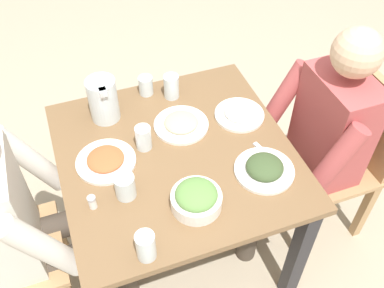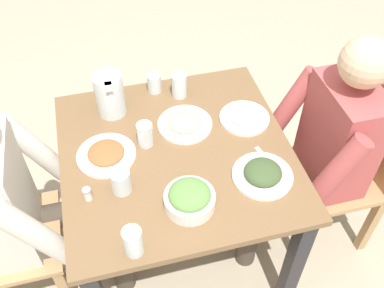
% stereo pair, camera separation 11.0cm
% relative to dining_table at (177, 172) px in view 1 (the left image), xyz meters
% --- Properties ---
extents(ground_plane, '(8.00, 8.00, 0.00)m').
position_rel_dining_table_xyz_m(ground_plane, '(0.00, 0.00, -0.59)').
color(ground_plane, tan).
extents(dining_table, '(0.89, 0.89, 0.71)m').
position_rel_dining_table_xyz_m(dining_table, '(0.00, 0.00, 0.00)').
color(dining_table, brown).
rests_on(dining_table, ground_plane).
extents(chair_near, '(0.40, 0.40, 0.85)m').
position_rel_dining_table_xyz_m(chair_near, '(-0.06, -0.79, -0.11)').
color(chair_near, tan).
rests_on(chair_near, ground_plane).
extents(diner_near, '(0.48, 0.53, 1.15)m').
position_rel_dining_table_xyz_m(diner_near, '(-0.06, -0.59, 0.03)').
color(diner_near, '#B24C4C').
rests_on(diner_near, ground_plane).
extents(diner_far, '(0.48, 0.53, 1.15)m').
position_rel_dining_table_xyz_m(diner_far, '(-0.05, 0.59, 0.03)').
color(diner_far, silver).
rests_on(diner_far, ground_plane).
extents(water_pitcher, '(0.16, 0.12, 0.19)m').
position_rel_dining_table_xyz_m(water_pitcher, '(0.29, 0.21, 0.21)').
color(water_pitcher, silver).
rests_on(water_pitcher, dining_table).
extents(salad_bowl, '(0.18, 0.18, 0.09)m').
position_rel_dining_table_xyz_m(salad_bowl, '(-0.26, 0.01, 0.16)').
color(salad_bowl, white).
rests_on(salad_bowl, dining_table).
extents(plate_beans, '(0.22, 0.22, 0.04)m').
position_rel_dining_table_xyz_m(plate_beans, '(0.13, -0.07, 0.13)').
color(plate_beans, white).
rests_on(plate_beans, dining_table).
extents(plate_rice_curry, '(0.23, 0.23, 0.04)m').
position_rel_dining_table_xyz_m(plate_rice_curry, '(0.04, 0.27, 0.13)').
color(plate_rice_curry, white).
rests_on(plate_rice_curry, dining_table).
extents(plate_dolmas, '(0.23, 0.23, 0.06)m').
position_rel_dining_table_xyz_m(plate_dolmas, '(-0.20, -0.28, 0.14)').
color(plate_dolmas, white).
rests_on(plate_dolmas, dining_table).
extents(plate_yoghurt, '(0.21, 0.21, 0.05)m').
position_rel_dining_table_xyz_m(plate_yoghurt, '(0.10, -0.32, 0.13)').
color(plate_yoghurt, white).
rests_on(plate_yoghurt, dining_table).
extents(water_glass_far_right, '(0.07, 0.07, 0.09)m').
position_rel_dining_table_xyz_m(water_glass_far_right, '(-0.13, 0.23, 0.16)').
color(water_glass_far_right, silver).
rests_on(water_glass_far_right, dining_table).
extents(water_glass_far_left, '(0.06, 0.06, 0.11)m').
position_rel_dining_table_xyz_m(water_glass_far_left, '(-0.39, 0.23, 0.17)').
color(water_glass_far_left, silver).
rests_on(water_glass_far_left, dining_table).
extents(water_glass_near_left, '(0.06, 0.06, 0.09)m').
position_rel_dining_table_xyz_m(water_glass_near_left, '(0.38, 0.01, 0.16)').
color(water_glass_near_left, silver).
rests_on(water_glass_near_left, dining_table).
extents(water_glass_center, '(0.06, 0.06, 0.10)m').
position_rel_dining_table_xyz_m(water_glass_center, '(0.07, 0.11, 0.17)').
color(water_glass_center, silver).
rests_on(water_glass_center, dining_table).
extents(water_glass_by_pitcher, '(0.07, 0.07, 0.11)m').
position_rel_dining_table_xyz_m(water_glass_by_pitcher, '(0.32, -0.09, 0.17)').
color(water_glass_by_pitcher, silver).
rests_on(water_glass_by_pitcher, dining_table).
extents(salt_shaker, '(0.03, 0.03, 0.05)m').
position_rel_dining_table_xyz_m(salt_shaker, '(-0.14, 0.35, 0.14)').
color(salt_shaker, white).
rests_on(salt_shaker, dining_table).
extents(fork_near, '(0.17, 0.04, 0.01)m').
position_rel_dining_table_xyz_m(fork_near, '(0.12, -0.31, 0.12)').
color(fork_near, silver).
rests_on(fork_near, dining_table).
extents(knife_near, '(0.18, 0.06, 0.01)m').
position_rel_dining_table_xyz_m(knife_near, '(-0.15, -0.33, 0.12)').
color(knife_near, silver).
rests_on(knife_near, dining_table).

